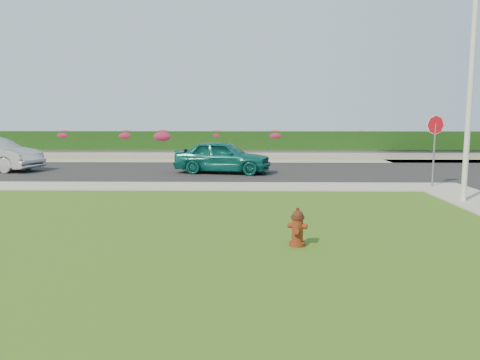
{
  "coord_description": "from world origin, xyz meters",
  "views": [
    {
      "loc": [
        -0.02,
        -8.11,
        2.57
      ],
      "look_at": [
        -0.27,
        4.27,
        0.9
      ],
      "focal_mm": 35.0,
      "sensor_mm": 36.0,
      "label": 1
    }
  ],
  "objects_px": {
    "stop_sign": "(435,134)",
    "sedan_teal": "(223,157)",
    "fire_hydrant": "(297,228)",
    "utility_pole": "(469,102)"
  },
  "relations": [
    {
      "from": "stop_sign",
      "to": "sedan_teal",
      "type": "bearing_deg",
      "value": 160.69
    },
    {
      "from": "fire_hydrant",
      "to": "utility_pole",
      "type": "bearing_deg",
      "value": 59.23
    },
    {
      "from": "sedan_teal",
      "to": "stop_sign",
      "type": "relative_size",
      "value": 1.64
    },
    {
      "from": "fire_hydrant",
      "to": "utility_pole",
      "type": "height_order",
      "value": "utility_pole"
    },
    {
      "from": "utility_pole",
      "to": "stop_sign",
      "type": "xyz_separation_m",
      "value": [
        0.24,
        3.06,
        -1.03
      ]
    },
    {
      "from": "sedan_teal",
      "to": "fire_hydrant",
      "type": "bearing_deg",
      "value": -158.68
    },
    {
      "from": "utility_pole",
      "to": "stop_sign",
      "type": "distance_m",
      "value": 3.24
    },
    {
      "from": "sedan_teal",
      "to": "utility_pole",
      "type": "relative_size",
      "value": 0.73
    },
    {
      "from": "utility_pole",
      "to": "stop_sign",
      "type": "relative_size",
      "value": 2.27
    },
    {
      "from": "utility_pole",
      "to": "stop_sign",
      "type": "bearing_deg",
      "value": 85.54
    }
  ]
}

